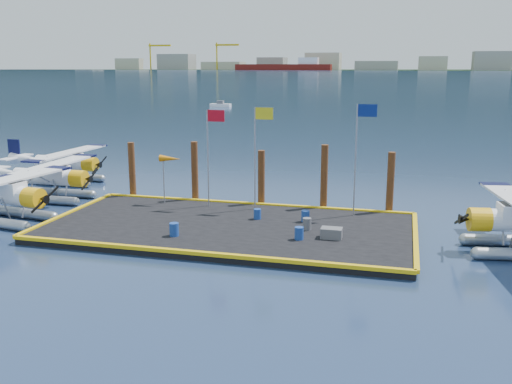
{
  "coord_description": "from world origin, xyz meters",
  "views": [
    {
      "loc": [
        9.16,
        -29.04,
        9.1
      ],
      "look_at": [
        1.04,
        2.0,
        1.89
      ],
      "focal_mm": 40.0,
      "sensor_mm": 36.0,
      "label": 1
    }
  ],
  "objects_px": {
    "drum_1": "(299,233)",
    "crate": "(331,233)",
    "piling_4": "(390,185)",
    "windsock": "(170,160)",
    "drum_3": "(174,229)",
    "piling_1": "(195,174)",
    "drum_5": "(257,214)",
    "piling_0": "(132,172)",
    "seaplane_a": "(2,197)",
    "flagpole_blue": "(360,143)",
    "flagpole_yellow": "(258,143)",
    "seaplane_b": "(48,179)",
    "drum_4": "(305,216)",
    "piling_2": "(261,180)",
    "drum_2": "(307,224)",
    "seaplane_c": "(65,165)",
    "flagpole_red": "(211,143)",
    "piling_3": "(324,179)"
  },
  "relations": [
    {
      "from": "seaplane_b",
      "to": "piling_0",
      "type": "xyz_separation_m",
      "value": [
        5.66,
        1.24,
        0.56
      ]
    },
    {
      "from": "piling_1",
      "to": "seaplane_c",
      "type": "bearing_deg",
      "value": 161.44
    },
    {
      "from": "drum_2",
      "to": "windsock",
      "type": "height_order",
      "value": "windsock"
    },
    {
      "from": "seaplane_a",
      "to": "piling_3",
      "type": "relative_size",
      "value": 2.26
    },
    {
      "from": "seaplane_a",
      "to": "flagpole_yellow",
      "type": "relative_size",
      "value": 1.57
    },
    {
      "from": "flagpole_red",
      "to": "drum_4",
      "type": "bearing_deg",
      "value": -18.52
    },
    {
      "from": "seaplane_b",
      "to": "piling_1",
      "type": "bearing_deg",
      "value": 96.56
    },
    {
      "from": "seaplane_a",
      "to": "flagpole_blue",
      "type": "xyz_separation_m",
      "value": [
        20.18,
        5.19,
        3.19
      ]
    },
    {
      "from": "seaplane_b",
      "to": "drum_1",
      "type": "height_order",
      "value": "seaplane_b"
    },
    {
      "from": "drum_2",
      "to": "crate",
      "type": "bearing_deg",
      "value": -38.03
    },
    {
      "from": "drum_2",
      "to": "flagpole_blue",
      "type": "bearing_deg",
      "value": 57.62
    },
    {
      "from": "drum_2",
      "to": "piling_1",
      "type": "xyz_separation_m",
      "value": [
        -8.36,
        5.29,
        1.37
      ]
    },
    {
      "from": "drum_3",
      "to": "flagpole_yellow",
      "type": "height_order",
      "value": "flagpole_yellow"
    },
    {
      "from": "flagpole_blue",
      "to": "drum_2",
      "type": "bearing_deg",
      "value": -122.38
    },
    {
      "from": "seaplane_a",
      "to": "piling_4",
      "type": "bearing_deg",
      "value": 115.43
    },
    {
      "from": "flagpole_yellow",
      "to": "windsock",
      "type": "distance_m",
      "value": 5.87
    },
    {
      "from": "drum_4",
      "to": "windsock",
      "type": "distance_m",
      "value": 9.6
    },
    {
      "from": "drum_3",
      "to": "piling_1",
      "type": "distance_m",
      "value": 8.44
    },
    {
      "from": "drum_4",
      "to": "piling_2",
      "type": "bearing_deg",
      "value": 133.36
    },
    {
      "from": "flagpole_red",
      "to": "seaplane_c",
      "type": "bearing_deg",
      "value": 157.77
    },
    {
      "from": "drum_5",
      "to": "flagpole_blue",
      "type": "height_order",
      "value": "flagpole_blue"
    },
    {
      "from": "piling_3",
      "to": "drum_3",
      "type": "bearing_deg",
      "value": -129.2
    },
    {
      "from": "seaplane_b",
      "to": "flagpole_yellow",
      "type": "relative_size",
      "value": 1.49
    },
    {
      "from": "seaplane_c",
      "to": "piling_3",
      "type": "xyz_separation_m",
      "value": [
        20.9,
        -4.16,
        0.73
      ]
    },
    {
      "from": "flagpole_red",
      "to": "piling_0",
      "type": "distance_m",
      "value": 6.84
    },
    {
      "from": "drum_1",
      "to": "crate",
      "type": "height_order",
      "value": "drum_1"
    },
    {
      "from": "piling_2",
      "to": "seaplane_b",
      "type": "bearing_deg",
      "value": -175.15
    },
    {
      "from": "drum_1",
      "to": "piling_0",
      "type": "xyz_separation_m",
      "value": [
        -12.76,
        7.08,
        1.28
      ]
    },
    {
      "from": "drum_5",
      "to": "piling_0",
      "type": "distance_m",
      "value": 10.53
    },
    {
      "from": "piling_4",
      "to": "windsock",
      "type": "bearing_deg",
      "value": -173.25
    },
    {
      "from": "drum_3",
      "to": "piling_4",
      "type": "relative_size",
      "value": 0.17
    },
    {
      "from": "seaplane_b",
      "to": "drum_2",
      "type": "height_order",
      "value": "seaplane_b"
    },
    {
      "from": "piling_2",
      "to": "piling_3",
      "type": "distance_m",
      "value": 4.01
    },
    {
      "from": "drum_4",
      "to": "seaplane_a",
      "type": "bearing_deg",
      "value": -170.0
    },
    {
      "from": "seaplane_c",
      "to": "flagpole_blue",
      "type": "height_order",
      "value": "flagpole_blue"
    },
    {
      "from": "crate",
      "to": "windsock",
      "type": "distance_m",
      "value": 12.15
    },
    {
      "from": "flagpole_blue",
      "to": "windsock",
      "type": "height_order",
      "value": "flagpole_blue"
    },
    {
      "from": "seaplane_c",
      "to": "piling_4",
      "type": "relative_size",
      "value": 2.29
    },
    {
      "from": "windsock",
      "to": "piling_0",
      "type": "bearing_deg",
      "value": 155.27
    },
    {
      "from": "drum_5",
      "to": "flagpole_red",
      "type": "relative_size",
      "value": 0.1
    },
    {
      "from": "seaplane_c",
      "to": "drum_1",
      "type": "bearing_deg",
      "value": 63.7
    },
    {
      "from": "drum_4",
      "to": "flagpole_blue",
      "type": "relative_size",
      "value": 0.1
    },
    {
      "from": "drum_4",
      "to": "piling_0",
      "type": "distance_m",
      "value": 13.1
    },
    {
      "from": "seaplane_b",
      "to": "piling_2",
      "type": "bearing_deg",
      "value": 94.43
    },
    {
      "from": "flagpole_red",
      "to": "windsock",
      "type": "xyz_separation_m",
      "value": [
        -2.73,
        0.0,
        -1.17
      ]
    },
    {
      "from": "piling_0",
      "to": "drum_3",
      "type": "bearing_deg",
      "value": -51.78
    },
    {
      "from": "drum_4",
      "to": "crate",
      "type": "relative_size",
      "value": 0.6
    },
    {
      "from": "drum_3",
      "to": "flagpole_red",
      "type": "height_order",
      "value": "flagpole_red"
    },
    {
      "from": "flagpole_red",
      "to": "piling_3",
      "type": "xyz_separation_m",
      "value": [
        6.79,
        1.6,
        -2.25
      ]
    },
    {
      "from": "flagpole_blue",
      "to": "piling_2",
      "type": "distance_m",
      "value": 6.98
    }
  ]
}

